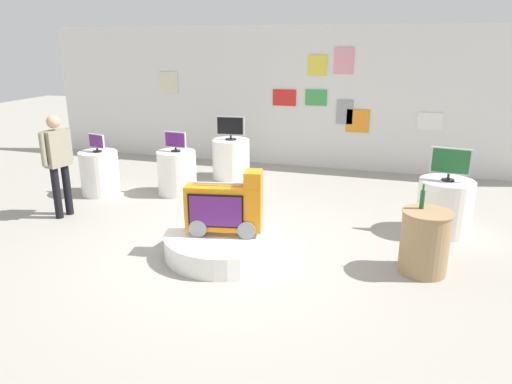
% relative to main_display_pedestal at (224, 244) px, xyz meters
% --- Properties ---
extents(ground_plane, '(30.00, 30.00, 0.00)m').
position_rel_main_display_pedestal_xyz_m(ground_plane, '(-0.01, 0.07, -0.14)').
color(ground_plane, '#9E998E').
extents(back_wall_display, '(11.87, 0.13, 2.98)m').
position_rel_main_display_pedestal_xyz_m(back_wall_display, '(-0.01, 4.87, 1.35)').
color(back_wall_display, silver).
rests_on(back_wall_display, ground).
extents(main_display_pedestal, '(1.56, 1.56, 0.29)m').
position_rel_main_display_pedestal_xyz_m(main_display_pedestal, '(0.00, 0.00, 0.00)').
color(main_display_pedestal, white).
rests_on(main_display_pedestal, ground).
extents(novelty_firetruck_tv, '(1.01, 0.48, 0.85)m').
position_rel_main_display_pedestal_xyz_m(novelty_firetruck_tv, '(0.02, -0.00, 0.48)').
color(novelty_firetruck_tv, gray).
rests_on(novelty_firetruck_tv, main_display_pedestal).
extents(display_pedestal_left_rear, '(0.75, 0.75, 0.78)m').
position_rel_main_display_pedestal_xyz_m(display_pedestal_left_rear, '(-1.13, 3.48, 0.25)').
color(display_pedestal_left_rear, white).
rests_on(display_pedestal_left_rear, ground).
extents(tv_on_left_rear, '(0.56, 0.23, 0.46)m').
position_rel_main_display_pedestal_xyz_m(tv_on_left_rear, '(-1.13, 3.47, 0.89)').
color(tv_on_left_rear, black).
rests_on(tv_on_left_rear, display_pedestal_left_rear).
extents(display_pedestal_center_rear, '(0.77, 0.77, 0.78)m').
position_rel_main_display_pedestal_xyz_m(display_pedestal_center_rear, '(2.79, 1.61, 0.25)').
color(display_pedestal_center_rear, white).
rests_on(display_pedestal_center_rear, ground).
extents(tv_on_center_rear, '(0.54, 0.18, 0.47)m').
position_rel_main_display_pedestal_xyz_m(tv_on_center_rear, '(2.79, 1.61, 0.91)').
color(tv_on_center_rear, black).
rests_on(tv_on_center_rear, display_pedestal_center_rear).
extents(display_pedestal_right_rear, '(0.68, 0.68, 0.78)m').
position_rel_main_display_pedestal_xyz_m(display_pedestal_right_rear, '(-3.05, 1.79, 0.25)').
color(display_pedestal_right_rear, white).
rests_on(display_pedestal_right_rear, ground).
extents(tv_on_right_rear, '(0.37, 0.16, 0.32)m').
position_rel_main_display_pedestal_xyz_m(tv_on_right_rear, '(-3.05, 1.78, 0.81)').
color(tv_on_right_rear, black).
rests_on(tv_on_right_rear, display_pedestal_right_rear).
extents(display_pedestal_far_right, '(0.69, 0.69, 0.78)m').
position_rel_main_display_pedestal_xyz_m(display_pedestal_far_right, '(-1.72, 2.21, 0.25)').
color(display_pedestal_far_right, white).
rests_on(display_pedestal_far_right, ground).
extents(tv_on_far_right, '(0.42, 0.17, 0.35)m').
position_rel_main_display_pedestal_xyz_m(tv_on_far_right, '(-1.72, 2.21, 0.83)').
color(tv_on_far_right, black).
rests_on(tv_on_far_right, display_pedestal_far_right).
extents(side_table_round, '(0.59, 0.59, 0.78)m').
position_rel_main_display_pedestal_xyz_m(side_table_round, '(2.47, 0.20, 0.25)').
color(side_table_round, '#9E7F56').
rests_on(side_table_round, ground).
extents(bottle_on_side_table, '(0.06, 0.06, 0.30)m').
position_rel_main_display_pedestal_xyz_m(bottle_on_side_table, '(2.39, 0.29, 0.75)').
color(bottle_on_side_table, '#195926').
rests_on(bottle_on_side_table, side_table_round).
extents(shopper_browsing_near_truck, '(0.28, 0.55, 1.61)m').
position_rel_main_display_pedestal_xyz_m(shopper_browsing_near_truck, '(-2.94, 0.61, 0.80)').
color(shopper_browsing_near_truck, black).
rests_on(shopper_browsing_near_truck, ground).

